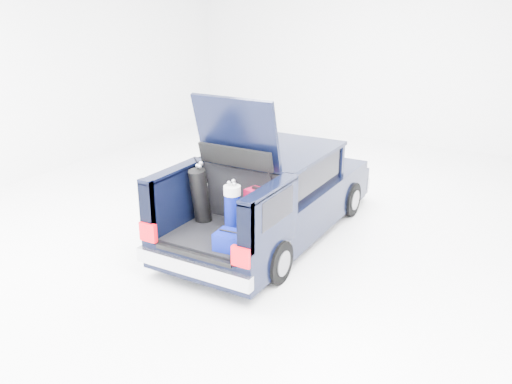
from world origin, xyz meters
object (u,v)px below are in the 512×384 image
Objects in this scene: car at (274,195)px; blue_duffel at (234,241)px; black_golf_bag at (200,195)px; red_suitcase at (259,211)px; blue_golf_bag at (232,209)px.

car is 8.96× the size of blue_duffel.
blue_duffel is (0.93, -0.56, -0.29)m from black_golf_bag.
red_suitcase is 0.70× the size of black_golf_bag.
red_suitcase is 0.81× the size of blue_golf_bag.
red_suitcase is at bearing 15.29° from black_golf_bag.
car is 1.97m from blue_duffel.
black_golf_bag is at bearing -110.13° from car.
red_suitcase is (0.41, -1.23, 0.23)m from car.
black_golf_bag is at bearing -160.11° from red_suitcase.
car is 5.87× the size of blue_golf_bag.
blue_duffel is at bearing -77.41° from car.
black_golf_bag reaches higher than red_suitcase.
red_suitcase is 0.93m from black_golf_bag.
blue_golf_bag is 0.58m from blue_duffel.
car is at bearing 119.82° from red_suitcase.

